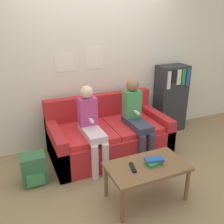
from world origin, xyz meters
TOP-DOWN VIEW (x-y plane):
  - ground_plane at (0.00, 0.00)m, footprint 10.00×10.00m
  - wall_back at (-0.00, 1.12)m, footprint 8.00×0.06m
  - couch at (0.00, 0.57)m, footprint 1.68×0.91m
  - coffee_table at (-0.01, -0.52)m, footprint 0.87×0.50m
  - person_left at (-0.33, 0.37)m, footprint 0.24×0.61m
  - person_right at (0.34, 0.37)m, footprint 0.24×0.61m
  - tv_remote at (-0.18, -0.51)m, footprint 0.08×0.17m
  - book_stack at (0.07, -0.53)m, footprint 0.22×0.15m
  - bookshelf at (1.32, 0.91)m, footprint 0.51×0.34m
  - backpack at (-1.11, 0.27)m, footprint 0.30×0.26m

SIDE VIEW (x-z plane):
  - ground_plane at x=0.00m, z-range 0.00..0.00m
  - backpack at x=-1.11m, z-range 0.00..0.38m
  - couch at x=0.00m, z-range -0.14..0.67m
  - coffee_table at x=-0.01m, z-range 0.16..0.59m
  - tv_remote at x=-0.18m, z-range 0.43..0.45m
  - book_stack at x=0.07m, z-range 0.43..0.49m
  - bookshelf at x=1.32m, z-range 0.00..1.16m
  - person_left at x=-0.33m, z-range 0.06..1.15m
  - person_right at x=0.34m, z-range 0.06..1.18m
  - wall_back at x=0.00m, z-range 0.00..2.60m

